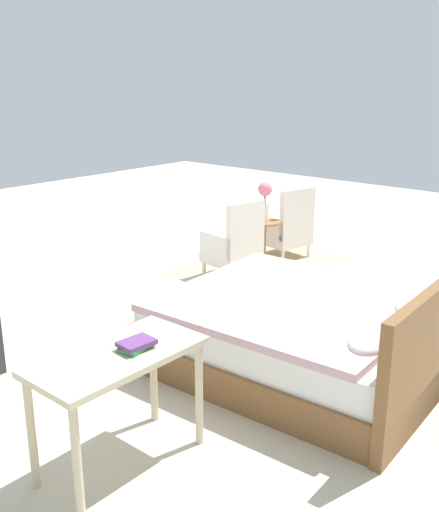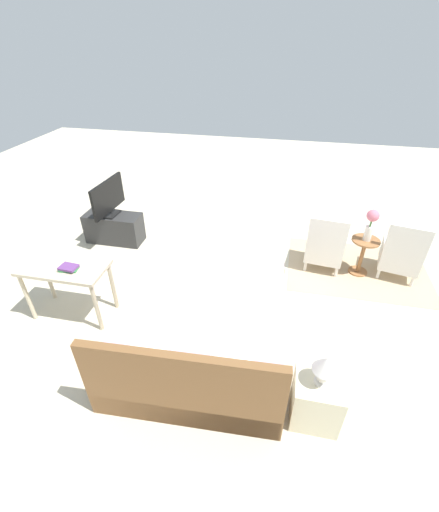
% 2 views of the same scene
% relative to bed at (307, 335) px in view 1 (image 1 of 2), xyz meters
% --- Properties ---
extents(ground_plane, '(16.00, 16.00, 0.00)m').
position_rel_bed_xyz_m(ground_plane, '(-0.18, -1.18, -0.30)').
color(ground_plane, beige).
extents(floor_rug, '(2.10, 1.50, 0.01)m').
position_rel_bed_xyz_m(floor_rug, '(-1.97, -1.96, -0.29)').
color(floor_rug, tan).
rests_on(floor_rug, ground_plane).
extents(bed, '(1.93, 2.25, 0.96)m').
position_rel_bed_xyz_m(bed, '(0.00, 0.00, 0.00)').
color(bed, brown).
rests_on(bed, ground_plane).
extents(armchair_by_window_left, '(0.64, 0.64, 0.92)m').
position_rel_bed_xyz_m(armchair_by_window_left, '(-2.50, -1.90, 0.09)').
color(armchair_by_window_left, white).
rests_on(armchair_by_window_left, floor_rug).
extents(armchair_by_window_right, '(0.60, 0.60, 0.92)m').
position_rel_bed_xyz_m(armchair_by_window_right, '(-1.42, -1.90, 0.09)').
color(armchair_by_window_right, white).
rests_on(armchair_by_window_right, floor_rug).
extents(side_table, '(0.40, 0.40, 0.58)m').
position_rel_bed_xyz_m(side_table, '(-1.97, -1.89, 0.07)').
color(side_table, '#936038').
rests_on(side_table, ground_plane).
extents(flower_vase, '(0.17, 0.17, 0.48)m').
position_rel_bed_xyz_m(flower_vase, '(-1.97, -1.89, 0.58)').
color(flower_vase, silver).
rests_on(flower_vase, side_table).
extents(vanity_desk, '(1.04, 0.52, 0.75)m').
position_rel_bed_xyz_m(vanity_desk, '(1.78, -0.18, 0.34)').
color(vanity_desk, beige).
rests_on(vanity_desk, ground_plane).
extents(book_stack, '(0.22, 0.16, 0.05)m').
position_rel_bed_xyz_m(book_stack, '(1.67, -0.13, 0.48)').
color(book_stack, '#337A47').
rests_on(book_stack, vanity_desk).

